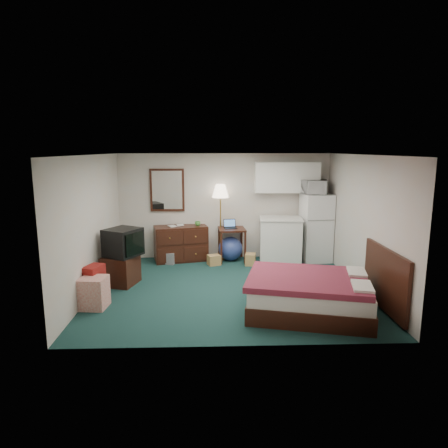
{
  "coord_description": "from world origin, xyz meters",
  "views": [
    {
      "loc": [
        -0.34,
        -7.2,
        2.61
      ],
      "look_at": [
        -0.08,
        0.13,
        1.22
      ],
      "focal_mm": 32.0,
      "sensor_mm": 36.0,
      "label": 1
    }
  ],
  "objects_px": {
    "suitcase": "(94,283)",
    "tv_stand": "(121,270)",
    "fridge": "(316,228)",
    "dresser": "(181,243)",
    "bed": "(309,295)",
    "floor_lamp": "(220,222)",
    "kitchen_counter": "(280,241)",
    "desk": "(232,244)"
  },
  "relations": [
    {
      "from": "floor_lamp",
      "to": "suitcase",
      "type": "bearing_deg",
      "value": -131.01
    },
    {
      "from": "suitcase",
      "to": "tv_stand",
      "type": "bearing_deg",
      "value": 91.17
    },
    {
      "from": "bed",
      "to": "fridge",
      "type": "bearing_deg",
      "value": 87.48
    },
    {
      "from": "desk",
      "to": "tv_stand",
      "type": "bearing_deg",
      "value": -148.75
    },
    {
      "from": "floor_lamp",
      "to": "bed",
      "type": "distance_m",
      "value": 3.55
    },
    {
      "from": "dresser",
      "to": "kitchen_counter",
      "type": "height_order",
      "value": "kitchen_counter"
    },
    {
      "from": "kitchen_counter",
      "to": "suitcase",
      "type": "bearing_deg",
      "value": -141.65
    },
    {
      "from": "floor_lamp",
      "to": "desk",
      "type": "relative_size",
      "value": 2.32
    },
    {
      "from": "kitchen_counter",
      "to": "suitcase",
      "type": "height_order",
      "value": "kitchen_counter"
    },
    {
      "from": "floor_lamp",
      "to": "tv_stand",
      "type": "height_order",
      "value": "floor_lamp"
    },
    {
      "from": "desk",
      "to": "kitchen_counter",
      "type": "height_order",
      "value": "kitchen_counter"
    },
    {
      "from": "desk",
      "to": "fridge",
      "type": "xyz_separation_m",
      "value": [
        1.97,
        -0.05,
        0.4
      ]
    },
    {
      "from": "bed",
      "to": "tv_stand",
      "type": "bearing_deg",
      "value": 169.35
    },
    {
      "from": "dresser",
      "to": "desk",
      "type": "height_order",
      "value": "dresser"
    },
    {
      "from": "dresser",
      "to": "tv_stand",
      "type": "xyz_separation_m",
      "value": [
        -1.06,
        -1.65,
        -0.13
      ]
    },
    {
      "from": "floor_lamp",
      "to": "suitcase",
      "type": "relative_size",
      "value": 2.83
    },
    {
      "from": "dresser",
      "to": "tv_stand",
      "type": "relative_size",
      "value": 1.96
    },
    {
      "from": "dresser",
      "to": "desk",
      "type": "xyz_separation_m",
      "value": [
        1.2,
        -0.05,
        -0.03
      ]
    },
    {
      "from": "desk",
      "to": "bed",
      "type": "relative_size",
      "value": 0.41
    },
    {
      "from": "floor_lamp",
      "to": "bed",
      "type": "relative_size",
      "value": 0.96
    },
    {
      "from": "suitcase",
      "to": "desk",
      "type": "bearing_deg",
      "value": 62.55
    },
    {
      "from": "suitcase",
      "to": "dresser",
      "type": "bearing_deg",
      "value": 80.44
    },
    {
      "from": "dresser",
      "to": "kitchen_counter",
      "type": "xyz_separation_m",
      "value": [
        2.31,
        -0.23,
        0.09
      ]
    },
    {
      "from": "fridge",
      "to": "dresser",
      "type": "bearing_deg",
      "value": 173.06
    },
    {
      "from": "dresser",
      "to": "kitchen_counter",
      "type": "distance_m",
      "value": 2.33
    },
    {
      "from": "kitchen_counter",
      "to": "bed",
      "type": "distance_m",
      "value": 2.94
    },
    {
      "from": "suitcase",
      "to": "bed",
      "type": "bearing_deg",
      "value": 8.05
    },
    {
      "from": "fridge",
      "to": "tv_stand",
      "type": "xyz_separation_m",
      "value": [
        -4.22,
        -1.55,
        -0.5
      ]
    },
    {
      "from": "bed",
      "to": "tv_stand",
      "type": "distance_m",
      "value": 3.66
    },
    {
      "from": "bed",
      "to": "dresser",
      "type": "bearing_deg",
      "value": 139.47
    },
    {
      "from": "floor_lamp",
      "to": "desk",
      "type": "xyz_separation_m",
      "value": [
        0.26,
        -0.12,
        -0.51
      ]
    },
    {
      "from": "floor_lamp",
      "to": "tv_stand",
      "type": "xyz_separation_m",
      "value": [
        -1.99,
        -1.72,
        -0.61
      ]
    },
    {
      "from": "tv_stand",
      "to": "suitcase",
      "type": "xyz_separation_m",
      "value": [
        -0.26,
        -0.87,
        0.03
      ]
    },
    {
      "from": "floor_lamp",
      "to": "desk",
      "type": "bearing_deg",
      "value": -24.54
    },
    {
      "from": "suitcase",
      "to": "kitchen_counter",
      "type": "bearing_deg",
      "value": 50.31
    },
    {
      "from": "desk",
      "to": "fridge",
      "type": "bearing_deg",
      "value": -5.6
    },
    {
      "from": "bed",
      "to": "suitcase",
      "type": "relative_size",
      "value": 2.96
    },
    {
      "from": "tv_stand",
      "to": "kitchen_counter",
      "type": "bearing_deg",
      "value": 38.72
    },
    {
      "from": "dresser",
      "to": "suitcase",
      "type": "distance_m",
      "value": 2.85
    },
    {
      "from": "kitchen_counter",
      "to": "fridge",
      "type": "relative_size",
      "value": 0.64
    },
    {
      "from": "kitchen_counter",
      "to": "bed",
      "type": "relative_size",
      "value": 0.54
    },
    {
      "from": "desk",
      "to": "tv_stand",
      "type": "distance_m",
      "value": 2.77
    }
  ]
}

